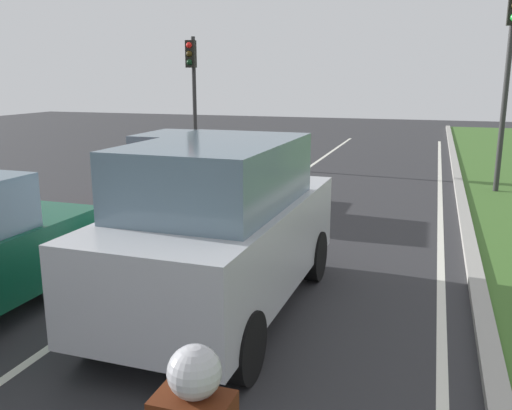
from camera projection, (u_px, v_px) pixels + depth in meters
The scene contains 8 objects.
ground_plane at pixel (278, 210), 12.78m from camera, with size 60.00×60.00×0.00m, color #2D2D30.
lane_line_center at pixel (250, 208), 12.99m from camera, with size 0.12×32.00×0.01m, color silver.
lane_line_right_edge at pixel (440, 223), 11.69m from camera, with size 0.12×32.00×0.01m, color silver.
curb_right at pixel (466, 222), 11.53m from camera, with size 0.24×48.00×0.12m, color #9E9B93.
car_suv_ahead at pixel (221, 227), 6.99m from camera, with size 2.05×4.54×2.28m.
car_hatchback_far at pixel (180, 170), 12.97m from camera, with size 1.75×3.71×1.78m.
traffic_light_near_right at pixel (510, 52), 13.76m from camera, with size 0.32×0.50×5.37m.
traffic_light_overhead_left at pixel (192, 77), 18.83m from camera, with size 0.32×0.50×4.39m.
Camera 1 is at (3.34, 2.03, 3.04)m, focal length 38.39 mm.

